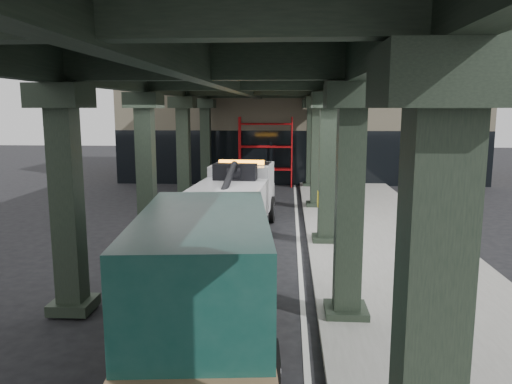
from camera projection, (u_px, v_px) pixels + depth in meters
The scene contains 8 objects.
ground at pixel (243, 261), 14.83m from camera, with size 90.00×90.00×0.00m, color black.
sidewalk at pixel (383, 243), 16.49m from camera, with size 5.00×40.00×0.15m, color gray.
lane_stripe at pixel (299, 244), 16.68m from camera, with size 0.12×38.00×0.01m, color silver.
viaduct at pixel (235, 78), 15.91m from camera, with size 7.40×32.00×6.40m.
building at pixel (299, 116), 33.71m from camera, with size 22.00×10.00×8.00m, color #C6B793.
scaffolding at pixel (266, 150), 28.88m from camera, with size 3.08×0.88×4.00m.
tow_truck at pixel (234, 200), 17.60m from camera, with size 2.82×8.24×2.66m.
towed_van at pixel (205, 271), 9.61m from camera, with size 3.09×6.59×2.59m.
Camera 1 is at (1.34, -14.22, 4.50)m, focal length 35.00 mm.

